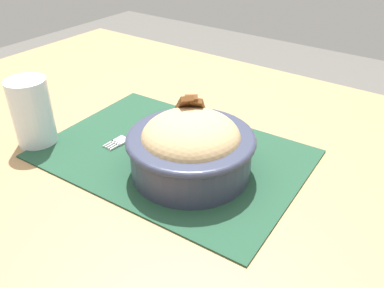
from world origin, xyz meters
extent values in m
cube|color=#99754C|center=(0.00, 0.00, 0.75)|extent=(1.33, 0.97, 0.02)
cylinder|color=olive|center=(0.60, -0.43, 0.37)|extent=(0.04, 0.04, 0.74)
cube|color=#1E422D|center=(-0.01, -0.02, 0.76)|extent=(0.45, 0.32, 0.00)
cylinder|color=#2D3347|center=(-0.06, 0.00, 0.80)|extent=(0.19, 0.19, 0.07)
torus|color=#2D3347|center=(-0.06, 0.00, 0.82)|extent=(0.20, 0.20, 0.01)
ellipsoid|color=tan|center=(-0.06, 0.00, 0.83)|extent=(0.21, 0.21, 0.08)
sphere|color=#2E5D1B|center=(-0.07, -0.03, 0.85)|extent=(0.03, 0.03, 0.03)
sphere|color=#2E5D1B|center=(-0.08, -0.02, 0.85)|extent=(0.03, 0.03, 0.03)
cylinder|color=orange|center=(-0.05, -0.03, 0.84)|extent=(0.03, 0.04, 0.01)
cube|color=brown|center=(-0.04, -0.05, 0.85)|extent=(0.03, 0.04, 0.04)
cube|color=brown|center=(-0.03, -0.04, 0.86)|extent=(0.04, 0.04, 0.05)
cube|color=brown|center=(-0.03, -0.03, 0.86)|extent=(0.05, 0.05, 0.05)
cube|color=#BABABA|center=(0.09, -0.07, 0.77)|extent=(0.01, 0.07, 0.00)
cube|color=#BABABA|center=(0.09, -0.02, 0.77)|extent=(0.01, 0.01, 0.00)
cube|color=#BABABA|center=(0.09, 0.00, 0.77)|extent=(0.02, 0.03, 0.00)
cube|color=#BABABA|center=(0.10, 0.02, 0.77)|extent=(0.00, 0.02, 0.00)
cube|color=#BABABA|center=(0.10, 0.02, 0.77)|extent=(0.00, 0.02, 0.00)
cube|color=#BABABA|center=(0.09, 0.02, 0.77)|extent=(0.00, 0.02, 0.00)
cube|color=#BABABA|center=(0.08, 0.02, 0.77)|extent=(0.00, 0.02, 0.00)
cylinder|color=silver|center=(0.21, 0.08, 0.82)|extent=(0.07, 0.07, 0.12)
cylinder|color=silver|center=(0.21, 0.08, 0.79)|extent=(0.06, 0.06, 0.06)
camera|label=1|loc=(-0.37, 0.42, 1.14)|focal=37.44mm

